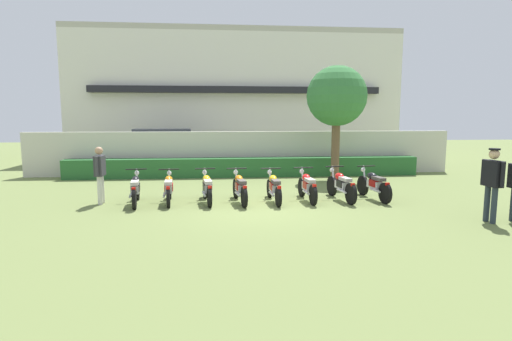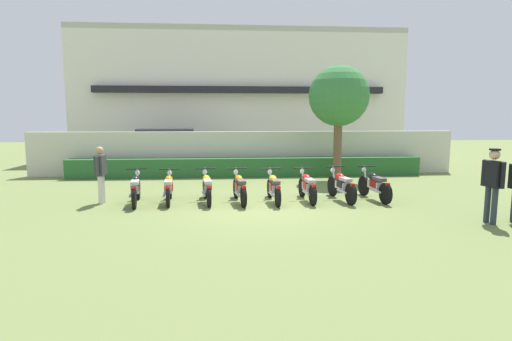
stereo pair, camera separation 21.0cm
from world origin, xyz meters
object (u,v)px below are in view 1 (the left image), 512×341
(tree_near_inspector, at_px, (337,97))
(officer_0, at_px, (492,178))
(motorcycle_in_row_6, at_px, (341,185))
(motorcycle_in_row_5, at_px, (307,186))
(motorcycle_in_row_3, at_px, (240,187))
(motorcycle_in_row_7, at_px, (374,184))
(motorcycle_in_row_1, at_px, (169,188))
(motorcycle_in_row_4, at_px, (274,187))
(parked_car, at_px, (166,148))
(motorcycle_in_row_2, at_px, (207,187))
(inspector_person, at_px, (100,170))
(motorcycle_in_row_0, at_px, (136,189))

(tree_near_inspector, bearing_deg, officer_0, -75.79)
(motorcycle_in_row_6, bearing_deg, motorcycle_in_row_5, 83.50)
(motorcycle_in_row_3, distance_m, motorcycle_in_row_7, 4.03)
(motorcycle_in_row_1, relative_size, motorcycle_in_row_4, 0.93)
(parked_car, distance_m, tree_near_inspector, 8.80)
(tree_near_inspector, xyz_separation_m, motorcycle_in_row_2, (-4.95, -3.97, -2.78))
(tree_near_inspector, height_order, motorcycle_in_row_2, tree_near_inspector)
(motorcycle_in_row_4, bearing_deg, motorcycle_in_row_5, -89.64)
(motorcycle_in_row_1, xyz_separation_m, motorcycle_in_row_6, (5.06, -0.06, 0.02))
(motorcycle_in_row_5, bearing_deg, motorcycle_in_row_3, 88.62)
(motorcycle_in_row_4, bearing_deg, motorcycle_in_row_1, 84.37)
(tree_near_inspector, distance_m, officer_0, 7.39)
(motorcycle_in_row_2, distance_m, officer_0, 7.30)
(motorcycle_in_row_1, height_order, motorcycle_in_row_2, motorcycle_in_row_2)
(tree_near_inspector, xyz_separation_m, inspector_person, (-7.95, -3.86, -2.26))
(parked_car, distance_m, motorcycle_in_row_4, 9.63)
(inspector_person, bearing_deg, motorcycle_in_row_4, -2.40)
(motorcycle_in_row_2, relative_size, motorcycle_in_row_3, 0.98)
(inspector_person, bearing_deg, motorcycle_in_row_0, -8.43)
(officer_0, bearing_deg, motorcycle_in_row_5, -41.11)
(motorcycle_in_row_6, xyz_separation_m, inspector_person, (-6.97, 0.13, 0.51))
(motorcycle_in_row_0, height_order, motorcycle_in_row_6, motorcycle_in_row_6)
(motorcycle_in_row_3, relative_size, inspector_person, 1.17)
(parked_car, bearing_deg, motorcycle_in_row_1, -87.14)
(tree_near_inspector, bearing_deg, parked_car, 147.14)
(motorcycle_in_row_0, bearing_deg, motorcycle_in_row_2, -96.11)
(motorcycle_in_row_0, height_order, motorcycle_in_row_4, motorcycle_in_row_0)
(motorcycle_in_row_0, distance_m, motorcycle_in_row_4, 3.94)
(motorcycle_in_row_2, height_order, officer_0, officer_0)
(motorcycle_in_row_1, bearing_deg, motorcycle_in_row_3, -98.87)
(tree_near_inspector, distance_m, motorcycle_in_row_3, 6.35)
(tree_near_inspector, height_order, motorcycle_in_row_4, tree_near_inspector)
(motorcycle_in_row_5, bearing_deg, motorcycle_in_row_4, 90.17)
(motorcycle_in_row_5, height_order, motorcycle_in_row_6, motorcycle_in_row_6)
(motorcycle_in_row_7, bearing_deg, motorcycle_in_row_1, 82.10)
(parked_car, height_order, motorcycle_in_row_6, parked_car)
(motorcycle_in_row_4, xyz_separation_m, officer_0, (4.75, -2.77, 0.61))
(inspector_person, xyz_separation_m, officer_0, (9.69, -2.98, 0.08))
(motorcycle_in_row_2, distance_m, motorcycle_in_row_7, 4.98)
(motorcycle_in_row_5, bearing_deg, motorcycle_in_row_1, 85.67)
(motorcycle_in_row_5, bearing_deg, motorcycle_in_row_7, -92.27)
(motorcycle_in_row_5, distance_m, inspector_person, 5.97)
(motorcycle_in_row_1, distance_m, motorcycle_in_row_4, 3.03)
(motorcycle_in_row_0, bearing_deg, officer_0, -115.25)
(tree_near_inspector, distance_m, motorcycle_in_row_4, 5.78)
(motorcycle_in_row_4, height_order, motorcycle_in_row_6, motorcycle_in_row_6)
(motorcycle_in_row_2, relative_size, officer_0, 1.07)
(officer_0, bearing_deg, motorcycle_in_row_0, -22.04)
(tree_near_inspector, distance_m, motorcycle_in_row_1, 7.73)
(motorcycle_in_row_1, xyz_separation_m, motorcycle_in_row_3, (2.03, -0.14, 0.01))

